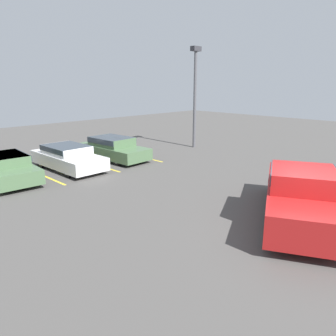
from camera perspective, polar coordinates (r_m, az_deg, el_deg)
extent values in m
plane|color=#4C4947|center=(10.67, 23.40, -10.28)|extent=(60.00, 60.00, 0.00)
cube|color=yellow|center=(16.80, -21.27, -1.05)|extent=(0.12, 4.74, 0.01)
cube|color=yellow|center=(18.12, -12.87, 0.71)|extent=(0.12, 4.74, 0.01)
cube|color=yellow|center=(19.79, -5.74, 2.19)|extent=(0.12, 4.74, 0.01)
cube|color=#A51919|center=(11.22, 22.01, -5.00)|extent=(6.03, 4.37, 0.90)
cube|color=#A51919|center=(10.72, 22.49, -1.74)|extent=(2.68, 2.58, 0.60)
cube|color=#2D3842|center=(10.69, 22.56, -1.05)|extent=(2.67, 2.61, 0.33)
cube|color=#A51919|center=(12.83, 21.72, -0.66)|extent=(2.76, 2.68, 0.13)
cube|color=silver|center=(13.97, 21.23, -2.53)|extent=(1.10, 1.92, 0.28)
cylinder|color=black|center=(12.90, 17.85, -3.37)|extent=(0.93, 0.70, 0.88)
cylinder|color=#ADADB2|center=(12.90, 17.85, -3.37)|extent=(0.59, 0.53, 0.48)
cylinder|color=black|center=(13.02, 25.03, -3.91)|extent=(0.93, 0.70, 0.88)
cylinder|color=#ADADB2|center=(13.02, 25.03, -3.91)|extent=(0.59, 0.53, 0.48)
cylinder|color=black|center=(9.67, 17.58, -9.52)|extent=(0.93, 0.70, 0.88)
cylinder|color=#ADADB2|center=(9.67, 17.58, -9.52)|extent=(0.59, 0.53, 0.48)
cylinder|color=black|center=(9.83, 27.24, -10.13)|extent=(0.93, 0.70, 0.88)
cylinder|color=#ADADB2|center=(9.83, 27.24, -10.13)|extent=(0.59, 0.53, 0.48)
cube|color=#4C6B47|center=(16.13, -26.36, -0.44)|extent=(2.11, 4.33, 0.61)
cube|color=#4C6B47|center=(16.10, -26.65, 1.39)|extent=(1.75, 2.30, 0.42)
cube|color=#2D3842|center=(16.08, -26.69, 1.68)|extent=(1.82, 2.26, 0.25)
cylinder|color=black|center=(15.25, -22.24, -1.42)|extent=(0.28, 0.68, 0.66)
cylinder|color=#ADADB2|center=(15.25, -22.24, -1.42)|extent=(0.28, 0.38, 0.36)
cylinder|color=black|center=(17.52, -24.96, 0.30)|extent=(0.28, 0.68, 0.66)
cylinder|color=#ADADB2|center=(17.52, -24.96, 0.30)|extent=(0.28, 0.38, 0.36)
cube|color=silver|center=(17.24, -16.98, 1.38)|extent=(1.90, 4.55, 0.61)
cube|color=silver|center=(17.21, -17.26, 3.10)|extent=(1.65, 2.38, 0.42)
cube|color=#2D3842|center=(17.20, -17.28, 3.37)|extent=(1.72, 2.33, 0.25)
cylinder|color=black|center=(16.59, -12.30, 0.62)|extent=(0.21, 0.67, 0.67)
cylinder|color=#ADADB2|center=(16.59, -12.30, 0.62)|extent=(0.22, 0.37, 0.37)
cylinder|color=black|center=(15.79, -17.11, -0.42)|extent=(0.21, 0.67, 0.67)
cylinder|color=#ADADB2|center=(15.79, -17.11, -0.42)|extent=(0.22, 0.37, 0.37)
cylinder|color=black|center=(18.78, -16.81, 1.97)|extent=(0.21, 0.67, 0.67)
cylinder|color=#ADADB2|center=(18.78, -16.81, 1.97)|extent=(0.22, 0.37, 0.37)
cylinder|color=black|center=(18.07, -21.20, 1.11)|extent=(0.21, 0.67, 0.67)
cylinder|color=#ADADB2|center=(18.07, -21.20, 1.11)|extent=(0.22, 0.37, 0.37)
cube|color=#4C6B47|center=(18.89, -9.53, 2.93)|extent=(2.05, 4.60, 0.62)
cube|color=#4C6B47|center=(18.86, -9.77, 4.60)|extent=(1.72, 2.43, 0.48)
cube|color=#2D3842|center=(18.84, -9.78, 4.89)|extent=(1.79, 2.38, 0.29)
cylinder|color=black|center=(18.47, -5.02, 2.27)|extent=(0.24, 0.63, 0.62)
cylinder|color=#ADADB2|center=(18.47, -5.02, 2.27)|extent=(0.23, 0.35, 0.34)
cylinder|color=black|center=(17.45, -8.82, 1.40)|extent=(0.24, 0.63, 0.62)
cylinder|color=#ADADB2|center=(17.45, -8.82, 1.40)|extent=(0.23, 0.35, 0.34)
cylinder|color=black|center=(20.42, -10.09, 3.31)|extent=(0.24, 0.63, 0.62)
cylinder|color=#ADADB2|center=(20.42, -10.09, 3.31)|extent=(0.23, 0.35, 0.34)
cylinder|color=black|center=(19.50, -13.75, 2.57)|extent=(0.24, 0.63, 0.62)
cylinder|color=#ADADB2|center=(19.50, -13.75, 2.57)|extent=(0.23, 0.35, 0.34)
cylinder|color=#515156|center=(21.92, 4.69, 11.57)|extent=(0.20, 0.20, 6.15)
cube|color=#333338|center=(21.97, 4.88, 20.00)|extent=(0.70, 0.36, 0.30)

